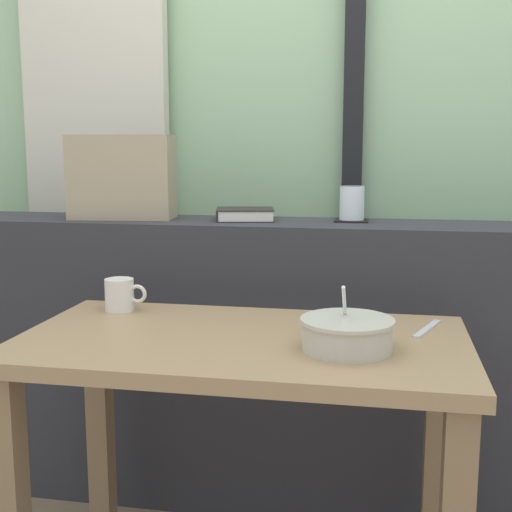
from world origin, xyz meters
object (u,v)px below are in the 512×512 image
Objects in this scene: juice_glass at (352,205)px; soup_bowl at (347,334)px; ceramic_mug at (120,295)px; coaster_square at (352,220)px; fork_utensil at (427,329)px; breakfast_table at (242,390)px; throw_pillow at (122,177)px; closed_book at (244,214)px.

juice_glass is 0.69m from soup_bowl.
juice_glass is at bearing 35.45° from ceramic_mug.
soup_bowl is at bearing -87.78° from coaster_square.
soup_bowl is at bearing -112.22° from fork_utensil.
throw_pillow is at bearing 132.32° from breakfast_table.
closed_book is 1.19× the size of fork_utensil.
closed_book is at bearing 119.33° from soup_bowl.
fork_utensil is (0.53, -0.43, -0.22)m from closed_book.
breakfast_table is at bearing -109.75° from juice_glass.
juice_glass reaches higher than closed_book.
breakfast_table is at bearing -47.68° from throw_pillow.
breakfast_table is at bearing 166.52° from soup_bowl.
coaster_square is 0.50× the size of closed_book.
juice_glass reaches higher than breakfast_table.
throw_pillow is 0.49m from ceramic_mug.
throw_pillow is (-0.71, -0.05, 0.13)m from coaster_square.
breakfast_table is 5.05× the size of closed_book.
ceramic_mug is (-0.61, 0.24, 0.01)m from soup_bowl.
soup_bowl is (0.35, -0.63, -0.19)m from closed_book.
juice_glass is 0.32× the size of throw_pillow.
soup_bowl is at bearing -87.78° from juice_glass.
fork_utensil is at bearing 18.01° from breakfast_table.
coaster_square is 0.73m from ceramic_mug.
coaster_square is 0.73m from throw_pillow.
ceramic_mug is at bearing -144.55° from juice_glass.
closed_book is 1.01× the size of soup_bowl.
ceramic_mug is at bearing -123.48° from closed_book.
breakfast_table is 0.74m from juice_glass.
closed_book reaches higher than ceramic_mug.
juice_glass is 0.33m from closed_book.
closed_book is 0.72m from fork_utensil.
juice_glass is 0.51× the size of soup_bowl.
soup_bowl is (0.03, -0.65, -0.22)m from juice_glass.
soup_bowl is at bearing -60.67° from closed_book.
juice_glass is at bearing 92.22° from soup_bowl.
ceramic_mug is (-0.37, 0.18, 0.17)m from breakfast_table.
soup_bowl is at bearing -21.62° from ceramic_mug.
closed_book is 0.74m from soup_bowl.
throw_pillow is 1.06m from fork_utensil.
coaster_square is 0.31× the size of throw_pillow.
closed_book reaches higher than breakfast_table.
fork_utensil is 1.50× the size of ceramic_mug.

